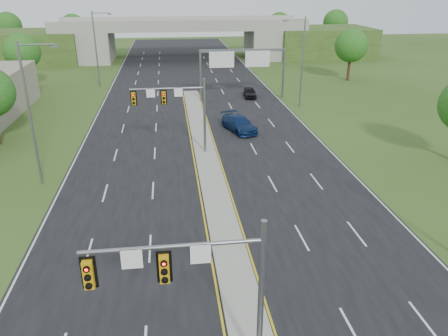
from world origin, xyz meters
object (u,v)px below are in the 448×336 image
at_px(sign_gantry, 242,60).
at_px(car_far_b, 239,124).
at_px(overpass, 182,42).
at_px(signal_mast_near, 202,280).
at_px(signal_mast_far, 179,105).
at_px(car_far_c, 250,92).

distance_m(sign_gantry, car_far_b, 14.71).
bearing_deg(overpass, sign_gantry, -79.21).
bearing_deg(signal_mast_near, car_far_b, 78.30).
xyz_separation_m(signal_mast_far, sign_gantry, (8.95, 19.99, 0.51)).
bearing_deg(sign_gantry, overpass, 100.79).
height_order(overpass, car_far_c, overpass).
distance_m(car_far_b, car_far_c, 15.15).
height_order(signal_mast_far, car_far_b, signal_mast_far).
distance_m(overpass, car_far_b, 49.15).
relative_size(signal_mast_far, overpass, 0.09).
distance_m(sign_gantry, car_far_c, 4.84).
relative_size(signal_mast_near, car_far_c, 1.80).
xyz_separation_m(sign_gantry, overpass, (-6.68, 35.08, -1.69)).
xyz_separation_m(signal_mast_far, car_far_b, (6.46, 6.18, -3.91)).
height_order(sign_gantry, car_far_c, sign_gantry).
bearing_deg(signal_mast_near, sign_gantry, 78.75).
bearing_deg(signal_mast_far, sign_gantry, 65.89).
height_order(signal_mast_far, sign_gantry, signal_mast_far).
height_order(signal_mast_near, car_far_c, signal_mast_near).
distance_m(signal_mast_near, signal_mast_far, 25.00).
xyz_separation_m(sign_gantry, car_far_c, (1.39, 0.84, -4.56)).
height_order(signal_mast_far, overpass, overpass).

